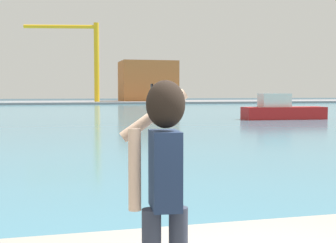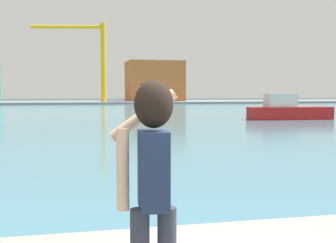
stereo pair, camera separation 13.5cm
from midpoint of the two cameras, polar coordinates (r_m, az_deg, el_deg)
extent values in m
plane|color=#334751|center=(53.50, -11.52, 1.11)|extent=(220.00, 220.00, 0.00)
cube|color=teal|center=(55.49, -11.58, 1.21)|extent=(140.00, 100.00, 0.02)
cube|color=gray|center=(95.46, -12.31, 2.32)|extent=(140.00, 20.00, 0.41)
cube|color=#1E2D4C|center=(3.31, -0.66, -6.00)|extent=(0.23, 0.36, 0.56)
sphere|color=#E0B293|center=(3.26, -0.67, 1.99)|extent=(0.22, 0.22, 0.22)
ellipsoid|color=black|center=(3.24, -0.59, 2.16)|extent=(0.28, 0.26, 0.34)
cylinder|color=#E0B293|center=(3.26, -4.45, -5.96)|extent=(0.09, 0.09, 0.58)
cylinder|color=#E0B293|center=(3.48, -1.97, 0.78)|extent=(0.53, 0.13, 0.40)
cube|color=black|center=(3.59, -2.20, 3.58)|extent=(0.02, 0.07, 0.14)
cube|color=#B21919|center=(40.13, 14.97, 1.00)|extent=(7.13, 2.18, 1.05)
cube|color=silver|center=(39.71, 13.85, 2.57)|extent=(2.52, 1.53, 1.14)
cube|color=#B26633|center=(98.75, -1.66, 5.02)|extent=(11.60, 8.89, 8.45)
cylinder|color=yellow|center=(91.86, -7.98, 7.25)|extent=(1.00, 1.00, 15.39)
cylinder|color=yellow|center=(93.50, -12.36, 11.39)|extent=(13.81, 3.37, 0.70)
camera|label=1|loc=(0.07, -89.55, 0.03)|focal=49.18mm
camera|label=2|loc=(0.07, 90.45, -0.03)|focal=49.18mm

